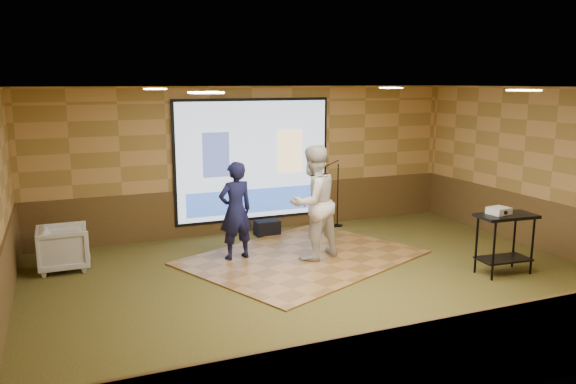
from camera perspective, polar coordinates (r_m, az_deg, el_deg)
name	(u,v)px	position (r m, az deg, el deg)	size (l,w,h in m)	color
ground	(326,284)	(8.84, 3.90, -9.29)	(9.00, 9.00, 0.00)	#333A1A
room_shell	(328,150)	(8.35, 4.09, 4.31)	(9.04, 7.04, 3.02)	tan
wainscot_back	(254,208)	(11.80, -3.52, -1.65)	(9.00, 0.04, 0.95)	#55391C
wainscot_front	(484,355)	(5.99, 19.31, -15.32)	(9.00, 0.04, 0.95)	#55391C
wainscot_left	(2,296)	(7.91, -27.08, -9.38)	(0.04, 7.00, 0.95)	#55391C
wainscot_right	(546,227)	(11.34, 24.75, -3.21)	(0.04, 7.00, 0.95)	#55391C
projector_screen	(254,161)	(11.58, -3.51, 3.13)	(3.32, 0.06, 2.52)	black
downlight_nw	(155,89)	(9.35, -13.35, 10.15)	(0.32, 0.32, 0.02)	beige
downlight_ne	(391,88)	(10.94, 10.42, 10.37)	(0.32, 0.32, 0.02)	beige
downlight_sw	(206,93)	(6.11, -8.36, 9.96)	(0.32, 0.32, 0.02)	beige
downlight_se	(524,90)	(8.35, 22.85, 9.51)	(0.32, 0.32, 0.02)	beige
dance_floor	(303,258)	(10.04, 1.50, -6.67)	(3.82, 2.91, 0.03)	olive
player_left	(236,211)	(9.77, -5.35, -1.89)	(0.63, 0.41, 1.72)	#121439
player_right	(313,203)	(9.74, 2.56, -1.08)	(0.97, 0.76, 1.99)	silver
av_table	(505,232)	(9.74, 21.21, -3.81)	(0.94, 0.50, 0.99)	black
projector	(499,211)	(9.64, 20.64, -1.79)	(0.33, 0.27, 0.11)	silver
mic_stand	(335,204)	(12.15, 4.82, -1.22)	(0.58, 0.24, 1.48)	black
banquet_chair	(64,248)	(10.09, -21.84, -5.29)	(0.79, 0.81, 0.74)	gray
duffel_bag	(267,228)	(11.48, -2.14, -3.65)	(0.49, 0.33, 0.31)	black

